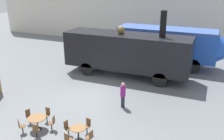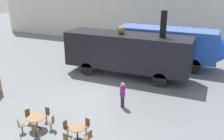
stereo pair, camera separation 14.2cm
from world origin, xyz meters
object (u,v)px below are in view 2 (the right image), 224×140
streamlined_locomotive (174,44)px  cafe_chair_0 (47,113)px  cafe_table_near (36,119)px  visitor_person (123,94)px  cafe_table_mid (77,131)px  steam_locomotive (127,51)px

streamlined_locomotive → cafe_chair_0: streamlined_locomotive is taller
streamlined_locomotive → cafe_table_near: (-5.05, -13.51, -1.58)m
streamlined_locomotive → visitor_person: (-1.56, -9.34, -1.24)m
cafe_table_near → cafe_chair_0: bearing=88.0°
cafe_chair_0 → visitor_person: size_ratio=0.51×
cafe_table_mid → visitor_person: visitor_person is taller
steam_locomotive → cafe_table_mid: (0.76, -9.56, -1.62)m
cafe_table_near → cafe_chair_0: 0.88m
cafe_table_mid → cafe_chair_0: size_ratio=0.89×
streamlined_locomotive → cafe_table_mid: bearing=-100.3°
steam_locomotive → visitor_person: steam_locomotive is taller
steam_locomotive → visitor_person: size_ratio=6.09×
streamlined_locomotive → cafe_chair_0: bearing=-111.6°
cafe_chair_0 → cafe_table_near: bearing=-0.0°
visitor_person → cafe_chair_0: bearing=-136.3°
visitor_person → steam_locomotive: bearing=107.1°
steam_locomotive → cafe_chair_0: (-1.81, -8.66, -1.67)m
cafe_table_mid → visitor_person: size_ratio=0.45×
visitor_person → streamlined_locomotive: bearing=80.5°
steam_locomotive → cafe_chair_0: steam_locomotive is taller
cafe_chair_0 → steam_locomotive: bearing=170.2°
streamlined_locomotive → steam_locomotive: (-3.21, -3.98, 0.00)m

